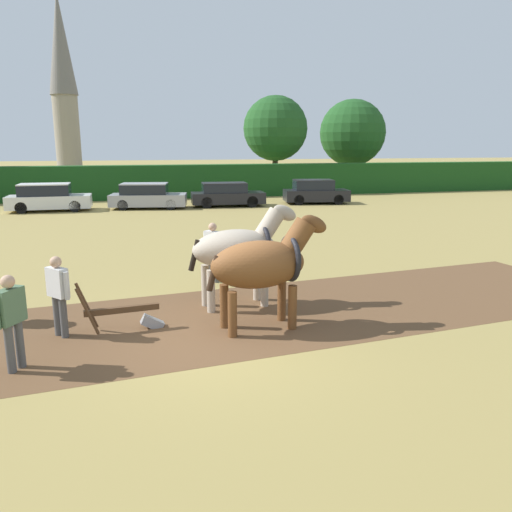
{
  "coord_description": "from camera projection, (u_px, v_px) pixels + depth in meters",
  "views": [
    {
      "loc": [
        -1.67,
        -8.94,
        3.64
      ],
      "look_at": [
        1.31,
        2.09,
        1.1
      ],
      "focal_mm": 35.0,
      "sensor_mm": 36.0,
      "label": 1
    }
  ],
  "objects": [
    {
      "name": "farmer_onlooker_left",
      "position": [
        11.0,
        316.0,
        8.07
      ],
      "size": [
        0.43,
        0.57,
        1.63
      ],
      "rotation": [
        0.0,
        0.0,
        -0.57
      ],
      "color": "#4C4C4C",
      "rests_on": "ground"
    },
    {
      "name": "parked_car_center_left",
      "position": [
        147.0,
        196.0,
        29.25
      ],
      "size": [
        4.64,
        2.64,
        1.48
      ],
      "rotation": [
        0.0,
        0.0,
        -0.19
      ],
      "color": "#9E9EA8",
      "rests_on": "ground"
    },
    {
      "name": "ground_plane",
      "position": [
        219.0,
        338.0,
        9.64
      ],
      "size": [
        240.0,
        240.0,
        0.0
      ],
      "primitive_type": "plane",
      "color": "#998447"
    },
    {
      "name": "church_spire",
      "position": [
        63.0,
        81.0,
        58.84
      ],
      "size": [
        3.24,
        3.24,
        21.03
      ],
      "color": "gray",
      "rests_on": "ground"
    },
    {
      "name": "parked_car_center_right",
      "position": [
        315.0,
        192.0,
        31.73
      ],
      "size": [
        4.28,
        2.38,
        1.52
      ],
      "rotation": [
        0.0,
        0.0,
        -0.17
      ],
      "color": "black",
      "rests_on": "ground"
    },
    {
      "name": "tree_center",
      "position": [
        352.0,
        133.0,
        42.88
      ],
      "size": [
        5.63,
        5.63,
        7.5
      ],
      "color": "#4C3823",
      "rests_on": "ground"
    },
    {
      "name": "farmer_at_plow",
      "position": [
        58.0,
        291.0,
        9.54
      ],
      "size": [
        0.45,
        0.52,
        1.6
      ],
      "rotation": [
        0.0,
        0.0,
        0.69
      ],
      "color": "#4C4C4C",
      "rests_on": "ground"
    },
    {
      "name": "farmer_beside_team",
      "position": [
        213.0,
        248.0,
        13.42
      ],
      "size": [
        0.45,
        0.54,
        1.62
      ],
      "rotation": [
        0.0,
        0.0,
        0.65
      ],
      "color": "#4C4C4C",
      "rests_on": "ground"
    },
    {
      "name": "plowed_furrow_strip",
      "position": [
        51.0,
        340.0,
        9.54
      ],
      "size": [
        26.65,
        6.69,
        0.01
      ],
      "primitive_type": "cube",
      "rotation": [
        0.0,
        0.0,
        0.09
      ],
      "color": "brown",
      "rests_on": "ground"
    },
    {
      "name": "hedgerow",
      "position": [
        145.0,
        182.0,
        34.54
      ],
      "size": [
        78.52,
        1.59,
        2.3
      ],
      "primitive_type": "cube",
      "color": "#194719",
      "rests_on": "ground"
    },
    {
      "name": "tree_center_left",
      "position": [
        275.0,
        129.0,
        38.98
      ],
      "size": [
        5.03,
        5.03,
        7.44
      ],
      "color": "#423323",
      "rests_on": "ground"
    },
    {
      "name": "parked_car_left",
      "position": [
        48.0,
        198.0,
        28.07
      ],
      "size": [
        4.48,
        1.84,
        1.55
      ],
      "rotation": [
        0.0,
        0.0,
        -0.01
      ],
      "color": "silver",
      "rests_on": "ground"
    },
    {
      "name": "parked_car_center",
      "position": [
        227.0,
        195.0,
        30.28
      ],
      "size": [
        4.52,
        2.07,
        1.44
      ],
      "rotation": [
        0.0,
        0.0,
        -0.08
      ],
      "color": "black",
      "rests_on": "ground"
    },
    {
      "name": "draft_horse_lead_right",
      "position": [
        239.0,
        248.0,
        11.33
      ],
      "size": [
        2.65,
        1.08,
        2.39
      ],
      "rotation": [
        0.0,
        0.0,
        0.09
      ],
      "color": "#B2A38E",
      "rests_on": "ground"
    },
    {
      "name": "draft_horse_lead_left",
      "position": [
        263.0,
        264.0,
        9.91
      ],
      "size": [
        2.62,
        1.17,
        2.35
      ],
      "rotation": [
        0.0,
        0.0,
        0.09
      ],
      "color": "brown",
      "rests_on": "ground"
    },
    {
      "name": "plow",
      "position": [
        129.0,
        315.0,
        9.97
      ],
      "size": [
        1.7,
        0.49,
        1.13
      ],
      "rotation": [
        0.0,
        0.0,
        0.09
      ],
      "color": "#4C331E",
      "rests_on": "ground"
    }
  ]
}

